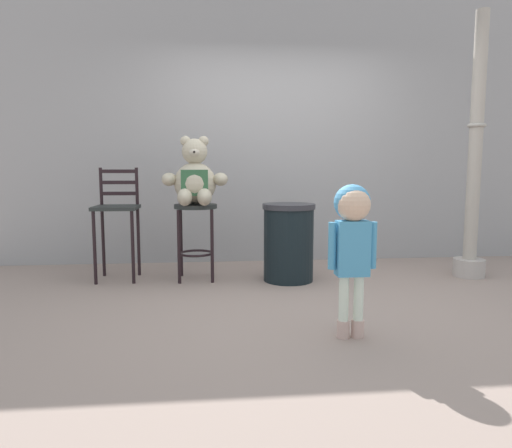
{
  "coord_description": "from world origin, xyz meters",
  "views": [
    {
      "loc": [
        -0.72,
        -3.64,
        1.07
      ],
      "look_at": [
        -0.35,
        0.08,
        0.63
      ],
      "focal_mm": 32.18,
      "sensor_mm": 36.0,
      "label": 1
    }
  ],
  "objects_px": {
    "bar_stool_with_teddy": "(196,225)",
    "child_walking": "(352,227)",
    "lamppost": "(474,176)",
    "bar_chair_empty": "(117,214)",
    "trash_bin": "(289,242)",
    "teddy_bear": "(195,180)"
  },
  "relations": [
    {
      "from": "lamppost",
      "to": "bar_chair_empty",
      "type": "relative_size",
      "value": 2.36
    },
    {
      "from": "child_walking",
      "to": "lamppost",
      "type": "xyz_separation_m",
      "value": [
        1.71,
        1.53,
        0.29
      ]
    },
    {
      "from": "bar_stool_with_teddy",
      "to": "child_walking",
      "type": "distance_m",
      "value": 1.98
    },
    {
      "from": "bar_chair_empty",
      "to": "trash_bin",
      "type": "bearing_deg",
      "value": -7.77
    },
    {
      "from": "child_walking",
      "to": "lamppost",
      "type": "height_order",
      "value": "lamppost"
    },
    {
      "from": "bar_stool_with_teddy",
      "to": "lamppost",
      "type": "relative_size",
      "value": 0.29
    },
    {
      "from": "trash_bin",
      "to": "teddy_bear",
      "type": "bearing_deg",
      "value": 173.3
    },
    {
      "from": "bar_stool_with_teddy",
      "to": "trash_bin",
      "type": "xyz_separation_m",
      "value": [
        0.89,
        -0.14,
        -0.16
      ]
    },
    {
      "from": "bar_stool_with_teddy",
      "to": "teddy_bear",
      "type": "xyz_separation_m",
      "value": [
        0.0,
        -0.03,
        0.44
      ]
    },
    {
      "from": "child_walking",
      "to": "bar_chair_empty",
      "type": "xyz_separation_m",
      "value": [
        -1.79,
        1.78,
        -0.07
      ]
    },
    {
      "from": "bar_stool_with_teddy",
      "to": "teddy_bear",
      "type": "height_order",
      "value": "teddy_bear"
    },
    {
      "from": "bar_chair_empty",
      "to": "bar_stool_with_teddy",
      "type": "bearing_deg",
      "value": -6.61
    },
    {
      "from": "bar_stool_with_teddy",
      "to": "child_walking",
      "type": "bearing_deg",
      "value": -58.56
    },
    {
      "from": "bar_stool_with_teddy",
      "to": "teddy_bear",
      "type": "bearing_deg",
      "value": -90.0
    },
    {
      "from": "trash_bin",
      "to": "bar_chair_empty",
      "type": "relative_size",
      "value": 0.68
    },
    {
      "from": "teddy_bear",
      "to": "child_walking",
      "type": "relative_size",
      "value": 0.67
    },
    {
      "from": "teddy_bear",
      "to": "lamppost",
      "type": "height_order",
      "value": "lamppost"
    },
    {
      "from": "child_walking",
      "to": "bar_chair_empty",
      "type": "height_order",
      "value": "bar_chair_empty"
    },
    {
      "from": "child_walking",
      "to": "teddy_bear",
      "type": "bearing_deg",
      "value": -4.54
    },
    {
      "from": "bar_chair_empty",
      "to": "teddy_bear",
      "type": "bearing_deg",
      "value": -9.01
    },
    {
      "from": "bar_stool_with_teddy",
      "to": "child_walking",
      "type": "xyz_separation_m",
      "value": [
        1.03,
        -1.69,
        0.18
      ]
    },
    {
      "from": "trash_bin",
      "to": "lamppost",
      "type": "bearing_deg",
      "value": -0.48
    }
  ]
}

